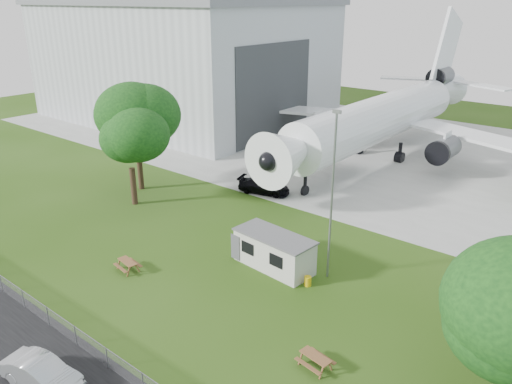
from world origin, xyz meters
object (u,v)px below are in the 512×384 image
Objects in this scene: hangar at (183,59)px; airliner at (385,115)px; site_cabin at (274,251)px; picnic_east at (315,367)px; car_centre_sedan at (41,373)px; picnic_west at (128,270)px.

hangar reaches higher than airliner.
hangar is at bearing 143.70° from site_cabin.
car_centre_sedan is (-10.22, -10.01, 0.76)m from picnic_east.
site_cabin is 17.38m from car_centre_sedan.
picnic_east is at bearing -57.44° from car_centre_sedan.
airliner is at bearing 119.67° from picnic_east.
picnic_west is (-1.65, -38.16, -5.27)m from airliner.
picnic_west is (34.32, -38.30, -9.41)m from hangar.
site_cabin reaches higher than picnic_east.
car_centre_sedan is (6.13, -10.10, 0.76)m from picnic_west.
hangar is 53.20m from site_cabin.
car_centre_sedan is at bearing -49.40° from picnic_west.
hangar is 36.21m from airliner.
car_centre_sedan is at bearing -96.36° from site_cabin.
hangar is at bearing 179.78° from airliner.
hangar is 23.89× the size of picnic_east.
car_centre_sedan is at bearing -126.94° from picnic_east.
picnic_east is at bearing -37.15° from hangar.
picnic_west is 16.35m from picnic_east.
picnic_west is 11.84m from car_centre_sedan.
picnic_east is at bearing -41.21° from site_cabin.
picnic_west is (-8.05, -7.17, -1.31)m from site_cabin.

